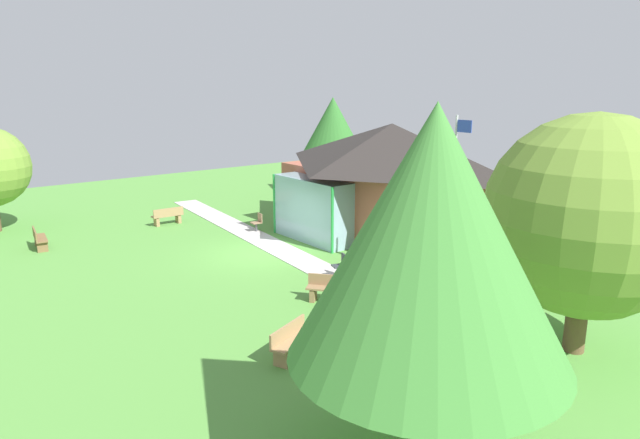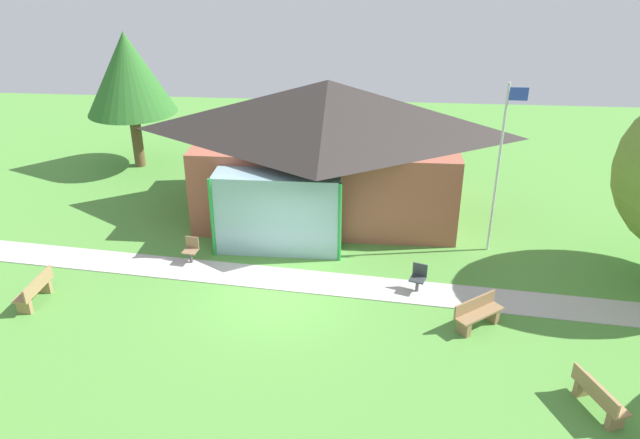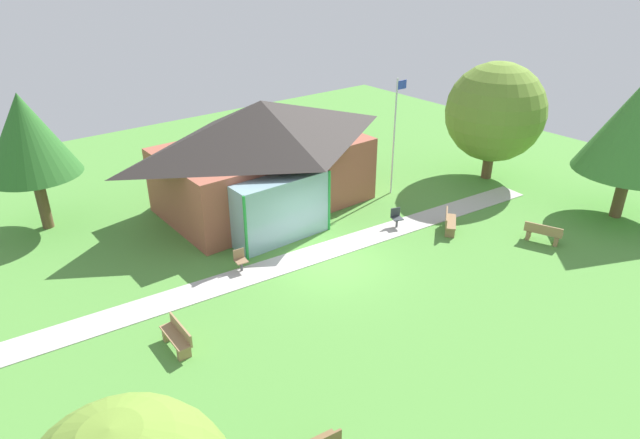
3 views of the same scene
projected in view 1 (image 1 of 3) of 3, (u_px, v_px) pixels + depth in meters
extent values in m
plane|color=#54933D|center=(264.00, 254.00, 22.61)|extent=(44.00, 44.00, 0.00)
cube|color=#A35642|center=(390.00, 202.00, 25.21)|extent=(9.19, 5.48, 3.03)
pyramid|color=#2D2826|center=(392.00, 146.00, 24.63)|extent=(10.19, 6.48, 1.97)
cube|color=#8CB2BF|center=(313.00, 210.00, 24.29)|extent=(4.14, 1.20, 2.72)
cylinder|color=green|center=(274.00, 204.00, 25.50)|extent=(0.12, 0.12, 2.72)
cylinder|color=green|center=(332.00, 221.00, 22.35)|extent=(0.12, 0.12, 2.72)
cube|color=#BCB7B2|center=(281.00, 250.00, 23.12)|extent=(23.31, 3.62, 0.03)
cylinder|color=silver|center=(452.00, 200.00, 18.93)|extent=(0.08, 0.08, 5.69)
cube|color=blue|center=(464.00, 126.00, 18.11)|extent=(0.60, 0.02, 0.40)
cube|color=brown|center=(41.00, 238.00, 23.21)|extent=(1.54, 0.63, 0.06)
cube|color=brown|center=(40.00, 241.00, 23.73)|extent=(0.21, 0.42, 0.39)
cube|color=brown|center=(43.00, 247.00, 22.82)|extent=(0.21, 0.42, 0.39)
cube|color=brown|center=(35.00, 234.00, 23.07)|extent=(1.50, 0.25, 0.36)
cube|color=#9E7A51|center=(167.00, 215.00, 27.22)|extent=(0.49, 1.51, 0.06)
cube|color=#9E7A51|center=(157.00, 222.00, 26.96)|extent=(0.40, 0.17, 0.39)
cube|color=#9E7A51|center=(178.00, 219.00, 27.60)|extent=(0.40, 0.17, 0.39)
cube|color=#9E7A51|center=(168.00, 212.00, 27.02)|extent=(0.11, 1.50, 0.36)
cube|color=#9E7A51|center=(294.00, 341.00, 13.95)|extent=(0.95, 1.56, 0.06)
cube|color=#9E7A51|center=(306.00, 341.00, 14.47)|extent=(0.43, 0.29, 0.39)
cube|color=#9E7A51|center=(282.00, 359.00, 13.54)|extent=(0.43, 0.29, 0.39)
cube|color=#9E7A51|center=(288.00, 331.00, 13.99)|extent=(0.60, 1.42, 0.36)
cube|color=olive|center=(330.00, 289.00, 17.48)|extent=(1.45, 1.28, 0.06)
cube|color=olive|center=(348.00, 298.00, 17.42)|extent=(0.38, 0.41, 0.39)
cube|color=olive|center=(313.00, 295.00, 17.66)|extent=(0.38, 0.41, 0.39)
cube|color=olive|center=(332.00, 280.00, 17.61)|extent=(1.21, 0.99, 0.36)
cube|color=#33383D|center=(339.00, 266.00, 19.68)|extent=(0.56, 0.56, 0.04)
cube|color=#33383D|center=(344.00, 260.00, 19.69)|extent=(0.43, 0.18, 0.40)
cylinder|color=#4C4C51|center=(339.00, 272.00, 19.73)|extent=(0.10, 0.10, 0.42)
cylinder|color=#4C4C51|center=(339.00, 278.00, 19.78)|extent=(0.36, 0.36, 0.02)
cube|color=#8C6B4C|center=(256.00, 223.00, 25.84)|extent=(0.50, 0.50, 0.04)
cube|color=#8C6B4C|center=(260.00, 218.00, 25.88)|extent=(0.44, 0.10, 0.40)
cylinder|color=#4C4C51|center=(256.00, 227.00, 25.89)|extent=(0.10, 0.10, 0.42)
cylinder|color=#4C4C51|center=(256.00, 232.00, 25.94)|extent=(0.36, 0.36, 0.02)
cylinder|color=brown|center=(576.00, 320.00, 14.21)|extent=(0.53, 0.53, 1.67)
sphere|color=olive|center=(588.00, 216.00, 13.57)|extent=(5.01, 5.01, 5.01)
cylinder|color=brown|center=(333.00, 175.00, 34.35)|extent=(0.47, 0.47, 2.48)
cone|color=#2D6B28|center=(333.00, 126.00, 33.66)|extent=(3.82, 3.82, 3.44)
cylinder|color=brown|center=(423.00, 415.00, 9.66)|extent=(0.51, 0.51, 2.21)
cone|color=#3D7F33|center=(432.00, 236.00, 8.91)|extent=(4.67, 4.67, 4.21)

